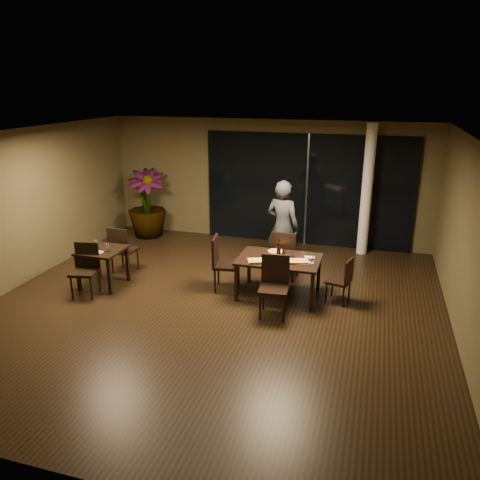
{
  "coord_description": "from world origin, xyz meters",
  "views": [
    {
      "loc": [
        2.59,
        -7.1,
        3.81
      ],
      "look_at": [
        0.26,
        0.75,
        1.05
      ],
      "focal_mm": 35.0,
      "sensor_mm": 36.0,
      "label": 1
    }
  ],
  "objects_px": {
    "potted_plant": "(147,204)",
    "bottle_a": "(278,250)",
    "chair_main_near": "(274,282)",
    "main_table": "(279,262)",
    "side_table": "(102,255)",
    "diner": "(283,227)",
    "bottle_c": "(279,247)",
    "chair_side_near": "(86,266)",
    "bottle_b": "(284,252)",
    "chair_main_far": "(285,253)",
    "chair_side_far": "(122,248)",
    "chair_main_right": "(343,278)",
    "chair_main_left": "(222,261)"
  },
  "relations": [
    {
      "from": "potted_plant",
      "to": "bottle_a",
      "type": "height_order",
      "value": "potted_plant"
    },
    {
      "from": "chair_main_near",
      "to": "main_table",
      "type": "bearing_deg",
      "value": 90.46
    },
    {
      "from": "side_table",
      "to": "diner",
      "type": "relative_size",
      "value": 0.41
    },
    {
      "from": "side_table",
      "to": "diner",
      "type": "distance_m",
      "value": 3.65
    },
    {
      "from": "main_table",
      "to": "bottle_a",
      "type": "distance_m",
      "value": 0.22
    },
    {
      "from": "potted_plant",
      "to": "bottle_c",
      "type": "height_order",
      "value": "potted_plant"
    },
    {
      "from": "diner",
      "to": "bottle_c",
      "type": "distance_m",
      "value": 1.11
    },
    {
      "from": "chair_side_near",
      "to": "bottle_b",
      "type": "bearing_deg",
      "value": 3.64
    },
    {
      "from": "main_table",
      "to": "bottle_a",
      "type": "height_order",
      "value": "bottle_a"
    },
    {
      "from": "chair_main_far",
      "to": "potted_plant",
      "type": "bearing_deg",
      "value": -21.38
    },
    {
      "from": "chair_main_far",
      "to": "potted_plant",
      "type": "xyz_separation_m",
      "value": [
        -3.98,
        1.84,
        0.29
      ]
    },
    {
      "from": "chair_main_near",
      "to": "bottle_c",
      "type": "distance_m",
      "value": 0.9
    },
    {
      "from": "chair_main_near",
      "to": "potted_plant",
      "type": "height_order",
      "value": "potted_plant"
    },
    {
      "from": "chair_side_far",
      "to": "bottle_a",
      "type": "bearing_deg",
      "value": 179.96
    },
    {
      "from": "bottle_b",
      "to": "side_table",
      "type": "bearing_deg",
      "value": -172.08
    },
    {
      "from": "chair_main_near",
      "to": "chair_main_right",
      "type": "xyz_separation_m",
      "value": [
        1.09,
        0.76,
        -0.11
      ]
    },
    {
      "from": "chair_main_left",
      "to": "potted_plant",
      "type": "distance_m",
      "value": 3.93
    },
    {
      "from": "chair_side_near",
      "to": "bottle_a",
      "type": "bearing_deg",
      "value": 4.62
    },
    {
      "from": "side_table",
      "to": "potted_plant",
      "type": "height_order",
      "value": "potted_plant"
    },
    {
      "from": "chair_main_far",
      "to": "chair_side_near",
      "type": "relative_size",
      "value": 1.06
    },
    {
      "from": "bottle_b",
      "to": "bottle_c",
      "type": "bearing_deg",
      "value": 135.76
    },
    {
      "from": "chair_main_left",
      "to": "chair_main_far",
      "type": "bearing_deg",
      "value": -63.38
    },
    {
      "from": "chair_side_near",
      "to": "chair_main_near",
      "type": "bearing_deg",
      "value": -7.38
    },
    {
      "from": "chair_main_far",
      "to": "side_table",
      "type": "bearing_deg",
      "value": 23.94
    },
    {
      "from": "chair_main_left",
      "to": "potted_plant",
      "type": "bearing_deg",
      "value": 38.65
    },
    {
      "from": "diner",
      "to": "potted_plant",
      "type": "bearing_deg",
      "value": -4.82
    },
    {
      "from": "diner",
      "to": "potted_plant",
      "type": "relative_size",
      "value": 1.13
    },
    {
      "from": "chair_main_near",
      "to": "chair_side_near",
      "type": "relative_size",
      "value": 1.06
    },
    {
      "from": "chair_side_far",
      "to": "bottle_c",
      "type": "xyz_separation_m",
      "value": [
        3.33,
        -0.06,
        0.36
      ]
    },
    {
      "from": "chair_main_far",
      "to": "diner",
      "type": "relative_size",
      "value": 0.53
    },
    {
      "from": "bottle_c",
      "to": "bottle_a",
      "type": "bearing_deg",
      "value": -83.94
    },
    {
      "from": "main_table",
      "to": "diner",
      "type": "relative_size",
      "value": 0.76
    },
    {
      "from": "main_table",
      "to": "bottle_a",
      "type": "xyz_separation_m",
      "value": [
        -0.02,
        0.02,
        0.22
      ]
    },
    {
      "from": "chair_main_right",
      "to": "bottle_b",
      "type": "relative_size",
      "value": 3.08
    },
    {
      "from": "chair_main_far",
      "to": "chair_main_near",
      "type": "bearing_deg",
      "value": 97.75
    },
    {
      "from": "chair_main_left",
      "to": "bottle_a",
      "type": "distance_m",
      "value": 1.12
    },
    {
      "from": "bottle_a",
      "to": "diner",
      "type": "bearing_deg",
      "value": 97.85
    },
    {
      "from": "chair_main_far",
      "to": "bottle_b",
      "type": "distance_m",
      "value": 0.84
    },
    {
      "from": "chair_main_right",
      "to": "bottle_a",
      "type": "distance_m",
      "value": 1.26
    },
    {
      "from": "chair_main_near",
      "to": "chair_side_far",
      "type": "bearing_deg",
      "value": 160.04
    },
    {
      "from": "potted_plant",
      "to": "bottle_b",
      "type": "height_order",
      "value": "potted_plant"
    },
    {
      "from": "chair_side_far",
      "to": "bottle_c",
      "type": "distance_m",
      "value": 3.35
    },
    {
      "from": "chair_main_right",
      "to": "chair_side_far",
      "type": "distance_m",
      "value": 4.53
    },
    {
      "from": "chair_side_near",
      "to": "diner",
      "type": "relative_size",
      "value": 0.5
    },
    {
      "from": "bottle_a",
      "to": "chair_main_near",
      "type": "bearing_deg",
      "value": -82.43
    },
    {
      "from": "side_table",
      "to": "chair_main_far",
      "type": "bearing_deg",
      "value": 20.48
    },
    {
      "from": "diner",
      "to": "bottle_b",
      "type": "bearing_deg",
      "value": 117.91
    },
    {
      "from": "chair_main_near",
      "to": "potted_plant",
      "type": "relative_size",
      "value": 0.6
    },
    {
      "from": "chair_side_near",
      "to": "bottle_a",
      "type": "relative_size",
      "value": 3.35
    },
    {
      "from": "chair_main_left",
      "to": "chair_main_right",
      "type": "bearing_deg",
      "value": -97.89
    }
  ]
}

